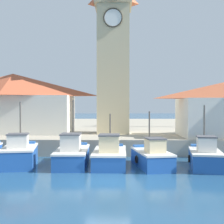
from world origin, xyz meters
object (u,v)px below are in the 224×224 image
object	(u,v)px
fishing_boat_left_outer	(19,154)
fishing_boat_mid_left	(110,155)
clock_tower	(113,52)
fishing_boat_left_inner	(72,154)
fishing_boat_center	(152,157)
warehouse_left	(13,103)
fishing_boat_mid_right	(205,157)

from	to	relation	value
fishing_boat_left_outer	fishing_boat_mid_left	bearing A→B (deg)	2.07
fishing_boat_left_outer	clock_tower	bearing A→B (deg)	58.68
fishing_boat_left_outer	fishing_boat_left_inner	distance (m)	3.50
fishing_boat_left_inner	clock_tower	xyz separation A→B (m)	(2.63, 9.72, 8.54)
fishing_boat_center	warehouse_left	xyz separation A→B (m)	(-12.54, 9.99, 3.64)
clock_tower	warehouse_left	size ratio (longest dim) A/B	1.41
fishing_boat_left_outer	clock_tower	xyz separation A→B (m)	(6.12, 10.06, 8.48)
fishing_boat_left_outer	fishing_boat_mid_right	distance (m)	12.23
fishing_boat_mid_left	clock_tower	world-z (taller)	clock_tower
fishing_boat_center	clock_tower	bearing A→B (deg)	104.70
fishing_boat_left_inner	fishing_boat_mid_left	bearing A→B (deg)	-2.57
fishing_boat_mid_right	fishing_boat_mid_left	bearing A→B (deg)	174.59
fishing_boat_left_outer	warehouse_left	size ratio (longest dim) A/B	0.37
fishing_boat_mid_left	fishing_boat_left_outer	bearing A→B (deg)	-177.93
fishing_boat_mid_right	warehouse_left	bearing A→B (deg)	147.45
fishing_boat_mid_right	clock_tower	xyz separation A→B (m)	(-6.11, 10.42, 8.54)
clock_tower	warehouse_left	xyz separation A→B (m)	(-9.86, -0.24, -4.95)
fishing_boat_left_inner	fishing_boat_mid_left	xyz separation A→B (m)	(2.54, -0.11, -0.03)
fishing_boat_mid_left	fishing_boat_center	bearing A→B (deg)	-8.00
fishing_boat_left_outer	fishing_boat_left_inner	xyz separation A→B (m)	(3.49, 0.33, -0.06)
fishing_boat_center	clock_tower	world-z (taller)	clock_tower
fishing_boat_mid_left	fishing_boat_left_inner	bearing A→B (deg)	177.43
fishing_boat_left_inner	fishing_boat_mid_right	distance (m)	8.77
fishing_boat_left_outer	fishing_boat_center	xyz separation A→B (m)	(8.80, -0.17, -0.11)
fishing_boat_center	clock_tower	xyz separation A→B (m)	(-2.68, 10.23, 8.59)
fishing_boat_left_outer	clock_tower	size ratio (longest dim) A/B	0.26
fishing_boat_center	fishing_boat_left_inner	bearing A→B (deg)	174.58
fishing_boat_mid_right	warehouse_left	world-z (taller)	warehouse_left
fishing_boat_mid_right	clock_tower	bearing A→B (deg)	120.36
fishing_boat_left_inner	clock_tower	world-z (taller)	clock_tower
fishing_boat_left_inner	warehouse_left	distance (m)	12.45
fishing_boat_mid_left	fishing_boat_mid_right	distance (m)	6.22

